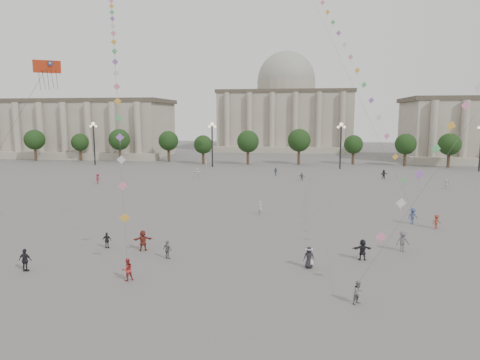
# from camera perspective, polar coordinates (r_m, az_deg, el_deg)

# --- Properties ---
(ground) EXTENTS (360.00, 360.00, 0.00)m
(ground) POSITION_cam_1_polar(r_m,az_deg,el_deg) (32.99, -3.30, -12.75)
(ground) COLOR #5D5A57
(ground) RESTS_ON ground
(hall_west) EXTENTS (84.00, 26.22, 17.20)m
(hall_west) POSITION_cam_1_polar(r_m,az_deg,el_deg) (148.31, -25.12, 6.28)
(hall_west) COLOR gray
(hall_west) RESTS_ON ground
(hall_central) EXTENTS (48.30, 34.30, 35.50)m
(hall_central) POSITION_cam_1_polar(r_m,az_deg,el_deg) (159.49, 6.09, 9.20)
(hall_central) COLOR gray
(hall_central) RESTS_ON ground
(tree_row) EXTENTS (137.12, 5.12, 8.00)m
(tree_row) POSITION_cam_1_polar(r_m,az_deg,el_deg) (108.51, 4.96, 4.94)
(tree_row) COLOR #3D2D1E
(tree_row) RESTS_ON ground
(lamp_post_far_west) EXTENTS (2.00, 0.90, 10.65)m
(lamp_post_far_west) POSITION_cam_1_polar(r_m,az_deg,el_deg) (112.57, -18.92, 5.64)
(lamp_post_far_west) COLOR #262628
(lamp_post_far_west) RESTS_ON ground
(lamp_post_mid_west) EXTENTS (2.00, 0.90, 10.65)m
(lamp_post_mid_west) POSITION_cam_1_polar(r_m,az_deg,el_deg) (102.46, -3.74, 5.85)
(lamp_post_mid_west) COLOR #262628
(lamp_post_mid_west) RESTS_ON ground
(lamp_post_mid_east) EXTENTS (2.00, 0.90, 10.65)m
(lamp_post_mid_east) POSITION_cam_1_polar(r_m,az_deg,el_deg) (100.61, 13.31, 5.59)
(lamp_post_mid_east) COLOR #262628
(lamp_post_mid_east) RESTS_ON ground
(person_crowd_0) EXTENTS (0.96, 0.96, 1.64)m
(person_crowd_0) POSITION_cam_1_polar(r_m,az_deg,el_deg) (87.78, 4.78, 1.13)
(person_crowd_0) COLOR #37557B
(person_crowd_0) RESTS_ON ground
(person_crowd_2) EXTENTS (0.78, 1.26, 1.89)m
(person_crowd_2) POSITION_cam_1_polar(r_m,az_deg,el_deg) (80.62, -18.41, 0.16)
(person_crowd_2) COLOR #98293F
(person_crowd_2) RESTS_ON ground
(person_crowd_3) EXTENTS (1.71, 0.78, 1.78)m
(person_crowd_3) POSITION_cam_1_polar(r_m,az_deg,el_deg) (37.67, 16.01, -8.92)
(person_crowd_3) COLOR black
(person_crowd_3) RESTS_ON ground
(person_crowd_4) EXTENTS (1.76, 1.35, 1.86)m
(person_crowd_4) POSITION_cam_1_polar(r_m,az_deg,el_deg) (85.25, -5.76, 0.97)
(person_crowd_4) COLOR white
(person_crowd_4) RESTS_ON ground
(person_crowd_6) EXTENTS (1.34, 0.97, 1.87)m
(person_crowd_6) POSITION_cam_1_polar(r_m,az_deg,el_deg) (41.06, 20.88, -7.65)
(person_crowd_6) COLOR #57585C
(person_crowd_6) RESTS_ON ground
(person_crowd_7) EXTENTS (1.49, 0.72, 1.55)m
(person_crowd_7) POSITION_cam_1_polar(r_m,az_deg,el_deg) (79.17, 25.74, -0.51)
(person_crowd_7) COLOR white
(person_crowd_7) RESTS_ON ground
(person_crowd_8) EXTENTS (1.15, 0.93, 1.55)m
(person_crowd_8) POSITION_cam_1_polar(r_m,az_deg,el_deg) (50.65, 24.73, -5.06)
(person_crowd_8) COLOR brown
(person_crowd_8) RESTS_ON ground
(person_crowd_9) EXTENTS (1.69, 1.18, 1.76)m
(person_crowd_9) POSITION_cam_1_polar(r_m,az_deg,el_deg) (87.39, 18.63, 0.72)
(person_crowd_9) COLOR black
(person_crowd_9) RESTS_ON ground
(person_crowd_10) EXTENTS (0.70, 0.83, 1.94)m
(person_crowd_10) POSITION_cam_1_polar(r_m,az_deg,el_deg) (97.98, -4.53, 1.98)
(person_crowd_10) COLOR #B0B0AC
(person_crowd_10) RESTS_ON ground
(person_crowd_12) EXTENTS (1.42, 1.07, 1.49)m
(person_crowd_12) POSITION_cam_1_polar(r_m,az_deg,el_deg) (81.64, 8.25, 0.47)
(person_crowd_12) COLOR slate
(person_crowd_12) RESTS_ON ground
(person_crowd_13) EXTENTS (0.78, 0.71, 1.78)m
(person_crowd_13) POSITION_cam_1_polar(r_m,az_deg,el_deg) (52.43, 2.72, -3.72)
(person_crowd_13) COLOR #B0AFAB
(person_crowd_13) RESTS_ON ground
(tourist_1) EXTENTS (1.07, 0.48, 1.81)m
(tourist_1) POSITION_cam_1_polar(r_m,az_deg,el_deg) (37.59, -26.72, -9.53)
(tourist_1) COLOR black
(tourist_1) RESTS_ON ground
(tourist_2) EXTENTS (1.82, 1.16, 1.88)m
(tourist_2) POSITION_cam_1_polar(r_m,az_deg,el_deg) (39.64, -12.82, -7.86)
(tourist_2) COLOR maroon
(tourist_2) RESTS_ON ground
(tourist_3) EXTENTS (1.00, 0.77, 1.58)m
(tourist_3) POSITION_cam_1_polar(r_m,az_deg,el_deg) (37.08, -9.64, -9.15)
(tourist_3) COLOR slate
(tourist_3) RESTS_ON ground
(tourist_4) EXTENTS (0.88, 0.38, 1.48)m
(tourist_4) POSITION_cam_1_polar(r_m,az_deg,el_deg) (41.22, -17.30, -7.69)
(tourist_4) COLOR black
(tourist_4) RESTS_ON ground
(kite_flyer_0) EXTENTS (1.03, 1.01, 1.67)m
(kite_flyer_0) POSITION_cam_1_polar(r_m,az_deg,el_deg) (33.01, -14.78, -11.47)
(kite_flyer_0) COLOR #9F2B2C
(kite_flyer_0) RESTS_ON ground
(kite_flyer_1) EXTENTS (1.35, 1.04, 1.84)m
(kite_flyer_1) POSITION_cam_1_polar(r_m,az_deg,el_deg) (51.67, 22.03, -4.48)
(kite_flyer_1) COLOR #344676
(kite_flyer_1) RESTS_ON ground
(kite_flyer_2) EXTENTS (0.94, 0.94, 1.54)m
(kite_flyer_2) POSITION_cam_1_polar(r_m,az_deg,el_deg) (29.29, 15.51, -14.25)
(kite_flyer_2) COLOR slate
(kite_flyer_2) RESTS_ON ground
(hat_person) EXTENTS (0.94, 0.71, 1.73)m
(hat_person) POSITION_cam_1_polar(r_m,az_deg,el_deg) (34.84, 9.18, -10.10)
(hat_person) COLOR black
(hat_person) RESTS_ON ground
(dragon_kite) EXTENTS (4.85, 2.83, 16.85)m
(dragon_kite) POSITION_cam_1_polar(r_m,az_deg,el_deg) (40.75, -24.38, 12.48)
(dragon_kite) COLOR red
(dragon_kite) RESTS_ON ground
(kite_train_west) EXTENTS (25.05, 52.98, 71.41)m
(kite_train_west) POSITION_cam_1_polar(r_m,az_deg,el_deg) (63.52, -16.51, 17.62)
(kite_train_west) COLOR #3F3F3F
(kite_train_west) RESTS_ON ground
(kite_train_mid) EXTENTS (18.69, 41.83, 68.09)m
(kite_train_mid) POSITION_cam_1_polar(r_m,az_deg,el_deg) (73.41, 10.95, 21.55)
(kite_train_mid) COLOR #3F3F3F
(kite_train_mid) RESTS_ON ground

